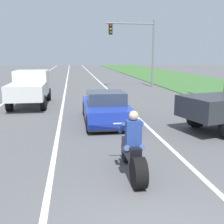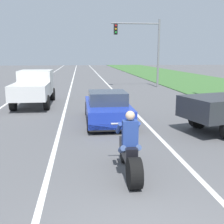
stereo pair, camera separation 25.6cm
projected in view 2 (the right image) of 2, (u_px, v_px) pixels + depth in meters
The scene contains 7 objects.
lane_stripe_left_solid at pixel (26, 91), 22.80m from camera, with size 0.14×120.00×0.01m, color white.
lane_stripe_right_solid at pixel (113, 90), 23.61m from camera, with size 0.14×120.00×0.01m, color white.
lane_stripe_centre_dashed at pixel (70, 90), 23.21m from camera, with size 0.14×120.00×0.01m, color white.
motorcycle_with_rider at pixel (130, 153), 6.63m from camera, with size 0.70×2.21×1.62m.
sports_car_blue at pixel (107, 108), 12.10m from camera, with size 1.84×4.30×1.37m.
pickup_truck_left_lane_white at pixel (34, 86), 16.21m from camera, with size 2.02×4.80×1.98m.
traffic_light_mast_near at pixel (144, 43), 24.74m from camera, with size 4.38×0.34×6.00m.
Camera 2 is at (-0.97, -3.35, 2.88)m, focal length 44.75 mm.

